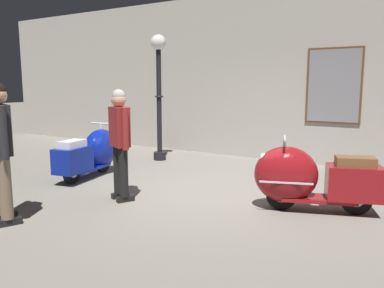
{
  "coord_description": "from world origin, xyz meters",
  "views": [
    {
      "loc": [
        3.02,
        -5.07,
        1.72
      ],
      "look_at": [
        -0.26,
        0.23,
        0.75
      ],
      "focal_mm": 36.49,
      "sensor_mm": 36.0,
      "label": 1
    }
  ],
  "objects_px": {
    "visitor_0": "(0,143)",
    "lamppost": "(159,84)",
    "scooter_0": "(93,152)",
    "visitor_1": "(120,137)",
    "scooter_1": "(306,178)"
  },
  "relations": [
    {
      "from": "visitor_0",
      "to": "lamppost",
      "type": "bearing_deg",
      "value": 33.2
    },
    {
      "from": "scooter_0",
      "to": "visitor_0",
      "type": "distance_m",
      "value": 2.63
    },
    {
      "from": "scooter_0",
      "to": "visitor_0",
      "type": "xyz_separation_m",
      "value": [
        0.93,
        -2.39,
        0.56
      ]
    },
    {
      "from": "scooter_0",
      "to": "visitor_0",
      "type": "bearing_deg",
      "value": -169.39
    },
    {
      "from": "scooter_0",
      "to": "visitor_0",
      "type": "height_order",
      "value": "visitor_0"
    },
    {
      "from": "visitor_0",
      "to": "visitor_1",
      "type": "relative_size",
      "value": 1.06
    },
    {
      "from": "scooter_1",
      "to": "visitor_1",
      "type": "bearing_deg",
      "value": 1.28
    },
    {
      "from": "visitor_1",
      "to": "visitor_0",
      "type": "bearing_deg",
      "value": -173.44
    },
    {
      "from": "scooter_0",
      "to": "visitor_1",
      "type": "bearing_deg",
      "value": -131.65
    },
    {
      "from": "scooter_0",
      "to": "lamppost",
      "type": "distance_m",
      "value": 2.29
    },
    {
      "from": "lamppost",
      "to": "visitor_1",
      "type": "height_order",
      "value": "lamppost"
    },
    {
      "from": "visitor_1",
      "to": "lamppost",
      "type": "bearing_deg",
      "value": 53.34
    },
    {
      "from": "lamppost",
      "to": "visitor_0",
      "type": "relative_size",
      "value": 1.6
    },
    {
      "from": "scooter_1",
      "to": "visitor_0",
      "type": "height_order",
      "value": "visitor_0"
    },
    {
      "from": "lamppost",
      "to": "visitor_0",
      "type": "distance_m",
      "value": 4.43
    }
  ]
}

